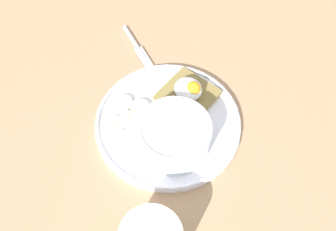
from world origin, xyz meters
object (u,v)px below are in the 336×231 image
Objects in this scene: poached_egg at (189,89)px; banana_slice_front at (130,120)px; toast_slice at (188,95)px; banana_slice_left at (140,108)px; banana_slice_back at (123,103)px; banana_slice_right at (114,126)px; knife at (138,49)px; oatmeal_bowl at (175,135)px.

poached_egg is 1.18× the size of banana_slice_front.
toast_slice is 1.89× the size of poached_egg.
banana_slice_front is 2.93cm from banana_slice_left.
banana_slice_back is (-7.32, -8.92, -0.18)cm from toast_slice.
banana_slice_right reaches higher than knife.
knife is at bearing 170.78° from poached_egg.
banana_slice_front reaches higher than banana_slice_back.
banana_slice_right is at bearing -59.54° from banana_slice_back.
banana_slice_left is 1.02× the size of banana_slice_back.
banana_slice_right reaches higher than banana_slice_left.
banana_slice_front reaches higher than toast_slice.
toast_slice is 2.04cm from poached_egg.
poached_egg is 14.29cm from banana_slice_right.
oatmeal_bowl is 9.38cm from banana_slice_left.
banana_slice_back is at bearing -158.16° from banana_slice_left.
toast_slice and banana_slice_left have the same top height.
banana_slice_left is at bearing 21.84° from banana_slice_back.
toast_slice is 8.85cm from banana_slice_left.
banana_slice_right is (-0.43, -5.53, 0.32)cm from banana_slice_left.
oatmeal_bowl is at bearing 26.52° from banana_slice_right.
toast_slice is at bearing -158.94° from poached_egg.
oatmeal_bowl is 0.88× the size of knife.
banana_slice_front is at bearing -48.98° from knife.
banana_slice_back is at bearing -129.37° from toast_slice.
oatmeal_bowl is 2.72× the size of banana_slice_front.
oatmeal_bowl is at bearing -61.22° from toast_slice.
knife is at bearing 123.50° from banana_slice_right.
oatmeal_bowl reaches higher than knife.
toast_slice is at bearing 70.27° from banana_slice_front.
banana_slice_back is 13.96cm from knife.
banana_slice_right reaches higher than toast_slice.
oatmeal_bowl reaches higher than banana_slice_left.
poached_egg is 1.09× the size of banana_slice_back.
banana_slice_front is 17.45cm from knife.
poached_egg is at bearing 69.74° from banana_slice_front.
banana_slice_back is 5.05cm from banana_slice_right.
banana_slice_front is 0.32× the size of knife.
knife is (-10.89, 10.26, -1.13)cm from banana_slice_left.
toast_slice is 11.54cm from banana_slice_back.
toast_slice is 0.72× the size of knife.
oatmeal_bowl is at bearing 1.81° from banana_slice_back.
banana_slice_left is (-9.02, 0.82, -2.43)cm from oatmeal_bowl.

